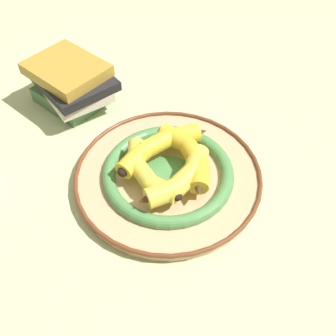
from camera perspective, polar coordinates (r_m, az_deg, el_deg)
The scene contains 7 objects.
ground_plane at distance 0.83m, azimuth -2.67°, elevation -0.21°, with size 2.80×2.80×0.00m, color #B2C693.
decorative_bowl at distance 0.80m, azimuth 0.00°, elevation -1.04°, with size 0.38×0.38×0.04m.
banana_a at distance 0.74m, azimuth 1.76°, elevation -1.65°, with size 0.12×0.16×0.04m.
banana_b at distance 0.78m, azimuth 3.20°, elevation 1.70°, with size 0.20×0.08×0.04m.
banana_c at distance 0.80m, azimuth -1.23°, elevation 3.28°, with size 0.11×0.20×0.04m.
banana_d at distance 0.76m, azimuth -3.20°, elevation -0.37°, with size 0.18×0.09×0.03m.
book_stack at distance 0.98m, azimuth -14.11°, elevation 11.93°, with size 0.24×0.22×0.11m.
Camera 1 is at (-0.54, 0.09, 0.63)m, focal length 42.00 mm.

